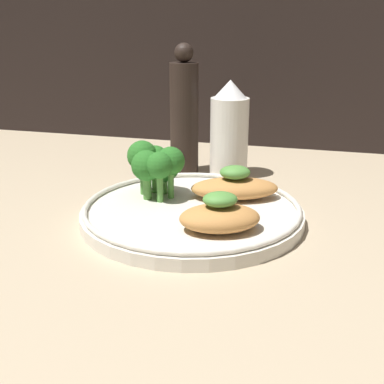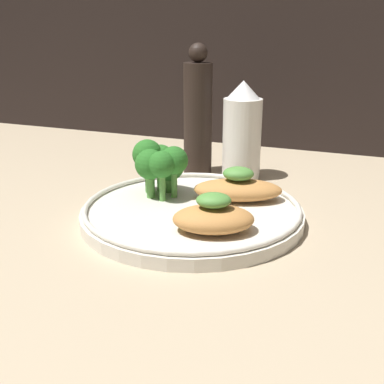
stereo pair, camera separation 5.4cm
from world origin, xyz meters
TOP-DOWN VIEW (x-y plane):
  - ground_plane at (0.00, 0.00)cm, footprint 180.00×180.00cm
  - plate at (0.00, 0.00)cm, footprint 25.49×25.49cm
  - grilled_meat_front at (4.35, -5.08)cm, footprint 9.80×8.28cm
  - grilled_meat_middle at (4.01, 4.78)cm, footprint 11.64×8.14cm
  - broccoli_bunch at (-5.37, 3.00)cm, footprint 7.32×6.56cm
  - sauce_bottle at (0.60, 17.98)cm, footprint 5.55×5.55cm
  - pepper_grinder at (-6.20, 17.98)cm, footprint 4.20×4.20cm

SIDE VIEW (x-z plane):
  - ground_plane at x=0.00cm, z-range -1.00..0.00cm
  - plate at x=0.00cm, z-range -0.01..1.99cm
  - grilled_meat_middle at x=4.01cm, z-range 0.83..4.90cm
  - grilled_meat_front at x=4.35cm, z-range 0.88..4.95cm
  - broccoli_bunch at x=-5.37cm, z-range 2.17..8.94cm
  - sauce_bottle at x=0.60cm, z-range -0.30..13.76cm
  - pepper_grinder at x=-6.20cm, z-range -0.74..18.25cm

